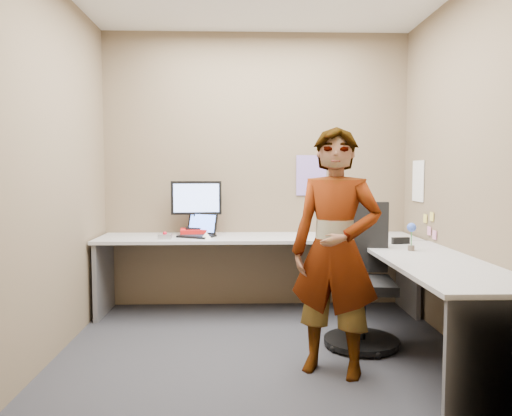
{
  "coord_description": "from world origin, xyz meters",
  "views": [
    {
      "loc": [
        -0.16,
        -3.67,
        1.34
      ],
      "look_at": [
        -0.04,
        0.25,
        1.05
      ],
      "focal_mm": 35.0,
      "sensor_mm": 36.0,
      "label": 1
    }
  ],
  "objects_px": {
    "person": "(335,252)",
    "office_chair": "(361,288)",
    "desk": "(312,262)",
    "monitor": "(196,201)"
  },
  "relations": [
    {
      "from": "person",
      "to": "office_chair",
      "type": "bearing_deg",
      "value": 85.59
    },
    {
      "from": "desk",
      "to": "office_chair",
      "type": "bearing_deg",
      "value": -40.72
    },
    {
      "from": "desk",
      "to": "office_chair",
      "type": "xyz_separation_m",
      "value": [
        0.34,
        -0.29,
        -0.15
      ]
    },
    {
      "from": "office_chair",
      "to": "person",
      "type": "distance_m",
      "value": 0.73
    },
    {
      "from": "office_chair",
      "to": "desk",
      "type": "bearing_deg",
      "value": 146.2
    },
    {
      "from": "monitor",
      "to": "person",
      "type": "bearing_deg",
      "value": -61.95
    },
    {
      "from": "desk",
      "to": "monitor",
      "type": "height_order",
      "value": "monitor"
    },
    {
      "from": "desk",
      "to": "monitor",
      "type": "relative_size",
      "value": 6.18
    },
    {
      "from": "office_chair",
      "to": "monitor",
      "type": "bearing_deg",
      "value": 150.26
    },
    {
      "from": "desk",
      "to": "monitor",
      "type": "xyz_separation_m",
      "value": [
        -1.02,
        0.72,
        0.47
      ]
    }
  ]
}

